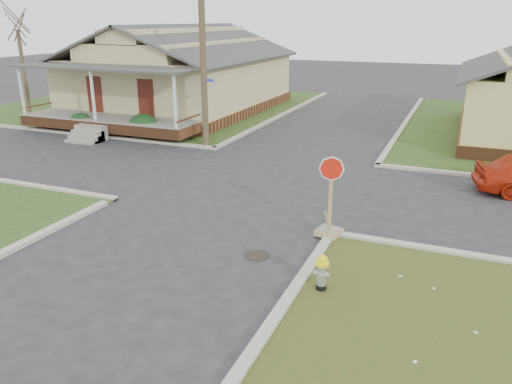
% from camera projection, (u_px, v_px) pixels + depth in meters
% --- Properties ---
extents(ground, '(120.00, 120.00, 0.00)m').
position_uv_depth(ground, '(189.00, 234.00, 13.53)').
color(ground, '#272629').
rests_on(ground, ground).
extents(verge_far_left, '(19.00, 19.00, 0.05)m').
position_uv_depth(verge_far_left, '(154.00, 105.00, 33.94)').
color(verge_far_left, '#274619').
rests_on(verge_far_left, ground).
extents(curbs, '(80.00, 40.00, 0.12)m').
position_uv_depth(curbs, '(259.00, 182.00, 17.89)').
color(curbs, '#AEAB9D').
rests_on(curbs, ground).
extents(manhole, '(0.64, 0.64, 0.01)m').
position_uv_depth(manhole, '(257.00, 256.00, 12.30)').
color(manhole, black).
rests_on(manhole, ground).
extents(corner_house, '(10.10, 15.50, 5.30)m').
position_uv_depth(corner_house, '(181.00, 74.00, 30.96)').
color(corner_house, brown).
rests_on(corner_house, ground).
extents(utility_pole, '(1.80, 0.28, 9.00)m').
position_uv_depth(utility_pole, '(203.00, 40.00, 21.29)').
color(utility_pole, '#463A28').
rests_on(utility_pole, ground).
extents(tree_far_left, '(0.22, 0.22, 4.90)m').
position_uv_depth(tree_far_left, '(24.00, 73.00, 29.70)').
color(tree_far_left, '#463A28').
rests_on(tree_far_left, verge_far_left).
extents(fire_hydrant, '(0.30, 0.30, 0.82)m').
position_uv_depth(fire_hydrant, '(322.00, 270.00, 10.54)').
color(fire_hydrant, black).
rests_on(fire_hydrant, ground).
extents(stop_sign, '(0.62, 0.60, 2.18)m').
position_uv_depth(stop_sign, '(329.00, 218.00, 13.23)').
color(stop_sign, tan).
rests_on(stop_sign, ground).
extents(hedge_left, '(1.36, 1.11, 1.04)m').
position_uv_depth(hedge_left, '(81.00, 123.00, 25.21)').
color(hedge_left, '#123315').
rests_on(hedge_left, verge_far_left).
extents(hedge_right, '(1.50, 1.23, 1.14)m').
position_uv_depth(hedge_right, '(144.00, 126.00, 24.14)').
color(hedge_right, '#123315').
rests_on(hedge_right, verge_far_left).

